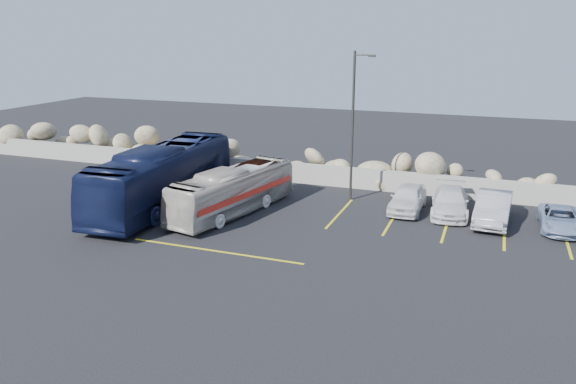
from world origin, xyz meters
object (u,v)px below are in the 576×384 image
(car_a, at_px, (408,198))
(car_b, at_px, (493,208))
(vintage_bus, at_px, (233,191))
(tour_coach, at_px, (163,176))
(lamppost, at_px, (354,123))
(car_c, at_px, (450,202))
(car_d, at_px, (560,219))

(car_a, xyz_separation_m, car_b, (4.17, -0.42, 0.06))
(vintage_bus, distance_m, tour_coach, 4.01)
(lamppost, distance_m, tour_coach, 10.48)
(lamppost, height_order, tour_coach, lamppost)
(vintage_bus, height_order, car_c, vintage_bus)
(car_a, bearing_deg, lamppost, 165.90)
(car_a, height_order, car_c, car_a)
(car_a, xyz_separation_m, car_c, (2.09, 0.24, -0.04))
(tour_coach, distance_m, car_c, 14.91)
(lamppost, xyz_separation_m, car_a, (3.19, -0.85, -3.62))
(lamppost, xyz_separation_m, car_d, (10.34, -1.29, -3.77))
(lamppost, bearing_deg, car_a, -14.90)
(car_b, distance_m, car_d, 2.98)
(car_d, bearing_deg, tour_coach, -171.53)
(tour_coach, height_order, car_a, tour_coach)
(car_a, distance_m, car_c, 2.11)
(tour_coach, relative_size, car_d, 3.04)
(lamppost, relative_size, car_d, 2.10)
(lamppost, height_order, car_c, lamppost)
(lamppost, relative_size, car_a, 2.01)
(car_d, bearing_deg, car_b, 178.75)
(lamppost, xyz_separation_m, car_c, (5.29, -0.61, -3.66))
(vintage_bus, bearing_deg, lamppost, 52.53)
(vintage_bus, bearing_deg, car_a, 34.91)
(tour_coach, xyz_separation_m, car_a, (12.26, 3.66, -0.93))
(car_a, relative_size, car_c, 0.90)
(vintage_bus, xyz_separation_m, car_a, (8.27, 3.49, -0.49))
(vintage_bus, distance_m, car_c, 11.03)
(lamppost, xyz_separation_m, car_b, (7.36, -1.27, -3.56))
(vintage_bus, bearing_deg, car_d, 23.22)
(car_d, bearing_deg, car_a, 175.53)
(car_a, bearing_deg, car_d, -2.72)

